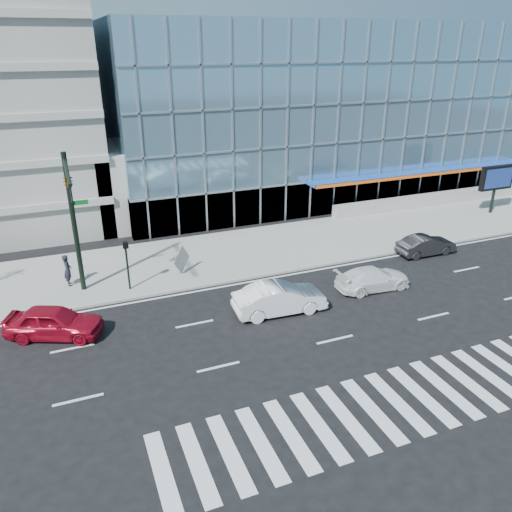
# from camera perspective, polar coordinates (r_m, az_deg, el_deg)

# --- Properties ---
(ground) EXTENTS (160.00, 160.00, 0.00)m
(ground) POSITION_cam_1_polar(r_m,az_deg,el_deg) (28.07, 4.89, -5.38)
(ground) COLOR black
(ground) RESTS_ON ground
(sidewalk) EXTENTS (120.00, 8.00, 0.15)m
(sidewalk) POSITION_cam_1_polar(r_m,az_deg,el_deg) (34.64, -1.00, 0.62)
(sidewalk) COLOR gray
(sidewalk) RESTS_ON ground
(theatre_building) EXTENTS (42.00, 26.00, 15.00)m
(theatre_building) POSITION_cam_1_polar(r_m,az_deg,el_deg) (54.50, 6.24, 16.93)
(theatre_building) COLOR #6A97B2
(theatre_building) RESTS_ON ground
(ramp_block) EXTENTS (6.00, 8.00, 6.00)m
(ramp_block) POSITION_cam_1_polar(r_m,az_deg,el_deg) (41.56, -13.92, 8.09)
(ramp_block) COLOR gray
(ramp_block) RESTS_ON ground
(retaining_wall) EXTENTS (30.00, 0.80, 1.00)m
(retaining_wall) POSITION_cam_1_polar(r_m,az_deg,el_deg) (50.34, 23.97, 6.58)
(retaining_wall) COLOR gray
(retaining_wall) RESTS_ON sidewalk
(traffic_signal) EXTENTS (1.14, 5.74, 8.00)m
(traffic_signal) POSITION_cam_1_polar(r_m,az_deg,el_deg) (27.42, -20.46, 6.45)
(traffic_signal) COLOR black
(traffic_signal) RESTS_ON sidewalk
(ped_signal_post) EXTENTS (0.30, 0.33, 3.00)m
(ped_signal_post) POSITION_cam_1_polar(r_m,az_deg,el_deg) (29.23, -14.56, -0.21)
(ped_signal_post) COLOR black
(ped_signal_post) RESTS_ON sidewalk
(marquee_sign) EXTENTS (3.20, 0.43, 4.00)m
(marquee_sign) POSITION_cam_1_polar(r_m,az_deg,el_deg) (45.96, 25.80, 7.97)
(marquee_sign) COLOR black
(marquee_sign) RESTS_ON sidewalk
(white_suv) EXTENTS (4.61, 2.00, 1.32)m
(white_suv) POSITION_cam_1_polar(r_m,az_deg,el_deg) (30.05, 13.23, -2.51)
(white_suv) COLOR white
(white_suv) RESTS_ON ground
(white_sedan) EXTENTS (5.08, 2.04, 1.64)m
(white_sedan) POSITION_cam_1_polar(r_m,az_deg,el_deg) (26.74, 2.71, -4.87)
(white_sedan) COLOR white
(white_sedan) RESTS_ON ground
(dark_sedan) EXTENTS (4.15, 1.50, 1.36)m
(dark_sedan) POSITION_cam_1_polar(r_m,az_deg,el_deg) (35.88, 18.86, 1.18)
(dark_sedan) COLOR black
(dark_sedan) RESTS_ON ground
(red_sedan) EXTENTS (5.03, 3.57, 1.59)m
(red_sedan) POSITION_cam_1_polar(r_m,az_deg,el_deg) (26.55, -22.09, -7.02)
(red_sedan) COLOR maroon
(red_sedan) RESTS_ON ground
(pedestrian) EXTENTS (0.48, 0.71, 1.92)m
(pedestrian) POSITION_cam_1_polar(r_m,az_deg,el_deg) (31.26, -20.73, -1.52)
(pedestrian) COLOR black
(pedestrian) RESTS_ON sidewalk
(tilted_panel) EXTENTS (1.33, 1.33, 1.82)m
(tilted_panel) POSITION_cam_1_polar(r_m,az_deg,el_deg) (31.12, -8.51, -0.39)
(tilted_panel) COLOR gray
(tilted_panel) RESTS_ON sidewalk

